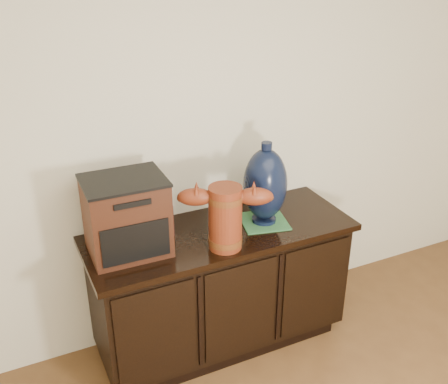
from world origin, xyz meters
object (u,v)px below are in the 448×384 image
tv_radio (126,216)px  spray_can (167,219)px  sideboard (221,287)px  terracotta_vessel (225,214)px  lamp_base (265,185)px

tv_radio → spray_can: (0.23, 0.06, -0.10)m
sideboard → terracotta_vessel: (-0.05, -0.16, 0.56)m
sideboard → lamp_base: size_ratio=3.17×
sideboard → lamp_base: lamp_base is taller
lamp_base → tv_radio: bearing=177.9°
tv_radio → spray_can: 0.25m
sideboard → tv_radio: (-0.50, 0.01, 0.56)m
sideboard → terracotta_vessel: terracotta_vessel is taller
tv_radio → sideboard: bearing=-0.0°
sideboard → tv_radio: size_ratio=3.67×
lamp_base → spray_can: bearing=170.9°
terracotta_vessel → tv_radio: tv_radio is taller
sideboard → tv_radio: 0.75m
sideboard → lamp_base: bearing=-3.9°
lamp_base → spray_can: (-0.53, 0.08, -0.13)m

